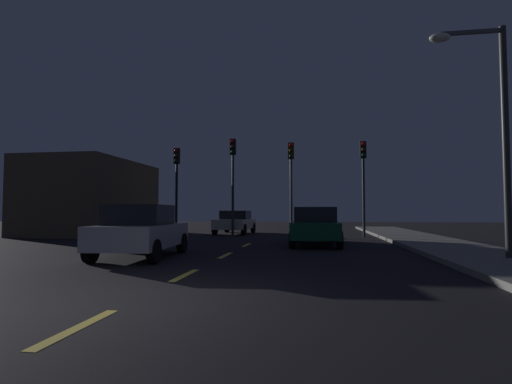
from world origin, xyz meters
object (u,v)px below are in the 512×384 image
at_px(car_oncoming_far, 235,222).
at_px(traffic_signal_far_right, 363,170).
at_px(traffic_signal_center_right, 291,171).
at_px(traffic_signal_far_left, 177,174).
at_px(car_adjacent_lane, 141,231).
at_px(car_stopped_ahead, 315,226).
at_px(traffic_signal_center_left, 233,168).
at_px(street_lamp_right, 492,117).

bearing_deg(car_oncoming_far, traffic_signal_far_right, -16.54).
relative_size(traffic_signal_center_right, car_oncoming_far, 1.31).
height_order(traffic_signal_far_left, car_adjacent_lane, traffic_signal_far_left).
bearing_deg(traffic_signal_far_right, car_stopped_ahead, -116.23).
bearing_deg(traffic_signal_center_left, car_stopped_ahead, -48.73).
xyz_separation_m(car_stopped_ahead, car_oncoming_far, (-4.88, 7.41, -0.05)).
bearing_deg(traffic_signal_center_left, car_adjacent_lane, -93.17).
relative_size(traffic_signal_far_left, traffic_signal_center_right, 0.97).
xyz_separation_m(traffic_signal_far_right, street_lamp_right, (2.13, -10.16, 0.32)).
distance_m(traffic_signal_center_right, traffic_signal_far_right, 3.86).
xyz_separation_m(traffic_signal_far_right, car_adjacent_lane, (-7.70, -10.35, -2.79)).
distance_m(traffic_signal_far_right, car_oncoming_far, 8.27).
distance_m(traffic_signal_center_right, car_oncoming_far, 5.09).
relative_size(traffic_signal_far_right, street_lamp_right, 0.80).
bearing_deg(traffic_signal_center_left, street_lamp_right, -47.66).
bearing_deg(car_stopped_ahead, car_oncoming_far, 123.37).
bearing_deg(traffic_signal_far_left, car_adjacent_lane, -75.26).
relative_size(traffic_signal_center_left, traffic_signal_far_right, 1.07).
height_order(car_stopped_ahead, car_adjacent_lane, car_adjacent_lane).
distance_m(traffic_signal_far_left, traffic_signal_center_left, 3.31).
height_order(traffic_signal_far_right, car_oncoming_far, traffic_signal_far_right).
bearing_deg(traffic_signal_center_right, car_stopped_ahead, -76.01).
relative_size(traffic_signal_center_left, car_oncoming_far, 1.38).
bearing_deg(street_lamp_right, car_stopped_ahead, 133.42).
relative_size(car_stopped_ahead, street_lamp_right, 0.72).
bearing_deg(street_lamp_right, traffic_signal_far_right, 101.85).
relative_size(traffic_signal_center_right, car_adjacent_lane, 1.29).
xyz_separation_m(car_adjacent_lane, car_oncoming_far, (0.26, 12.56, -0.06)).
height_order(traffic_signal_far_left, traffic_signal_center_right, traffic_signal_center_right).
xyz_separation_m(car_adjacent_lane, street_lamp_right, (9.83, 0.19, 3.11)).
relative_size(traffic_signal_center_left, car_stopped_ahead, 1.19).
xyz_separation_m(traffic_signal_far_left, car_oncoming_far, (2.98, 2.21, -2.78)).
height_order(traffic_signal_far_right, car_adjacent_lane, traffic_signal_far_right).
relative_size(traffic_signal_center_left, street_lamp_right, 0.86).
bearing_deg(car_oncoming_far, traffic_signal_far_left, -143.46).
bearing_deg(traffic_signal_far_left, car_oncoming_far, 36.54).
bearing_deg(car_stopped_ahead, street_lamp_right, -46.58).
distance_m(traffic_signal_center_right, car_stopped_ahead, 6.05).
height_order(traffic_signal_center_left, traffic_signal_far_right, traffic_signal_center_left).
relative_size(car_stopped_ahead, car_adjacent_lane, 1.15).
bearing_deg(car_adjacent_lane, traffic_signal_far_left, 104.74).
relative_size(traffic_signal_far_right, car_stopped_ahead, 1.12).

